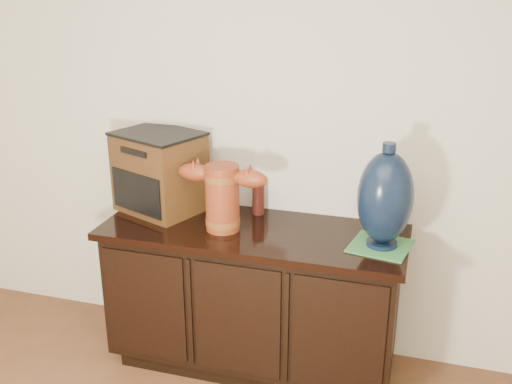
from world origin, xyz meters
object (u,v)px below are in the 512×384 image
(tv_radio, at_px, (160,172))
(lamp_base, at_px, (385,198))
(sideboard, at_px, (253,296))
(terracotta_vessel, at_px, (222,194))
(spray_can, at_px, (258,197))

(tv_radio, bearing_deg, lamp_base, 15.09)
(sideboard, height_order, terracotta_vessel, terracotta_vessel)
(sideboard, relative_size, tv_radio, 2.94)
(sideboard, height_order, lamp_base, lamp_base)
(terracotta_vessel, relative_size, spray_can, 2.52)
(tv_radio, bearing_deg, sideboard, 10.12)
(tv_radio, bearing_deg, terracotta_vessel, 0.65)
(sideboard, xyz_separation_m, terracotta_vessel, (-0.14, -0.04, 0.55))
(tv_radio, bearing_deg, spray_can, 31.66)
(terracotta_vessel, relative_size, lamp_base, 0.95)
(sideboard, height_order, spray_can, spray_can)
(spray_can, bearing_deg, sideboard, -81.04)
(terracotta_vessel, distance_m, spray_can, 0.28)
(sideboard, bearing_deg, spray_can, 98.96)
(sideboard, relative_size, lamp_base, 3.08)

